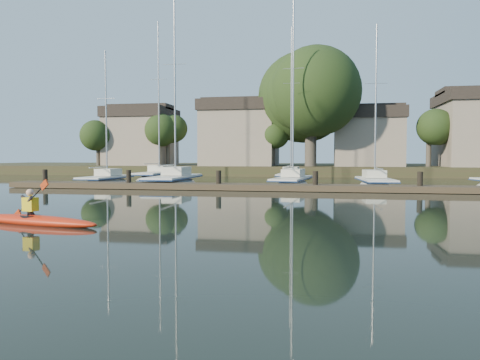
% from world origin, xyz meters
% --- Properties ---
extents(ground, '(160.00, 160.00, 0.00)m').
position_xyz_m(ground, '(0.00, 0.00, 0.00)').
color(ground, black).
rests_on(ground, ground).
extents(kayak, '(4.84, 1.59, 1.54)m').
position_xyz_m(kayak, '(-5.29, -1.48, 0.19)').
color(kayak, red).
rests_on(kayak, ground).
extents(dock, '(34.00, 2.00, 1.80)m').
position_xyz_m(dock, '(0.00, 14.00, 0.20)').
color(dock, '#453B27').
rests_on(dock, ground).
extents(sailboat_0, '(2.11, 7.13, 11.25)m').
position_xyz_m(sailboat_0, '(-12.79, 18.39, -0.18)').
color(sailboat_0, silver).
rests_on(sailboat_0, ground).
extents(sailboat_1, '(2.34, 9.27, 15.14)m').
position_xyz_m(sailboat_1, '(-7.26, 18.07, -0.21)').
color(sailboat_1, silver).
rests_on(sailboat_1, ground).
extents(sailboat_2, '(2.95, 8.85, 14.37)m').
position_xyz_m(sailboat_2, '(1.23, 19.10, -0.18)').
color(sailboat_2, silver).
rests_on(sailboat_2, ground).
extents(sailboat_3, '(2.55, 7.74, 12.28)m').
position_xyz_m(sailboat_3, '(6.94, 18.60, -0.18)').
color(sailboat_3, silver).
rests_on(sailboat_3, ground).
extents(sailboat_5, '(2.41, 9.50, 15.65)m').
position_xyz_m(sailboat_5, '(-11.53, 26.23, -0.20)').
color(sailboat_5, silver).
rests_on(sailboat_5, ground).
extents(sailboat_6, '(2.12, 9.33, 14.78)m').
position_xyz_m(sailboat_6, '(0.48, 27.70, -0.17)').
color(sailboat_6, silver).
rests_on(sailboat_6, ground).
extents(shore, '(90.00, 25.25, 12.75)m').
position_xyz_m(shore, '(1.61, 40.29, 3.23)').
color(shore, '#2E371B').
rests_on(shore, ground).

